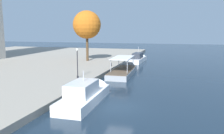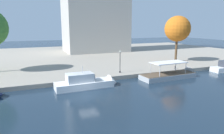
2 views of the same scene
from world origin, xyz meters
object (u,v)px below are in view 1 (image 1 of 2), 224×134
at_px(mooring_bollard_0, 111,64).
at_px(motor_yacht_2, 87,96).
at_px(motor_yacht_4, 139,59).
at_px(tree_1, 87,24).
at_px(tour_boat_3, 124,72).
at_px(lamp_post, 77,62).

bearing_deg(mooring_bollard_0, motor_yacht_2, -170.93).
xyz_separation_m(motor_yacht_4, tree_1, (-6.38, 10.12, 8.02)).
xyz_separation_m(tour_boat_3, motor_yacht_4, (15.40, 0.11, 0.20)).
bearing_deg(motor_yacht_4, tree_1, 124.45).
bearing_deg(motor_yacht_2, lamp_post, 29.62).
distance_m(mooring_bollard_0, lamp_post, 11.52).
relative_size(motor_yacht_4, lamp_post, 2.59).
bearing_deg(motor_yacht_4, motor_yacht_2, -177.93).
bearing_deg(tour_boat_3, lamp_post, 149.14).
relative_size(tour_boat_3, tree_1, 1.07).
relative_size(tour_boat_3, mooring_bollard_0, 16.54).
distance_m(motor_yacht_4, mooring_bollard_0, 12.75).
height_order(motor_yacht_4, lamp_post, lamp_post).
bearing_deg(tree_1, lamp_post, -161.81).
relative_size(lamp_post, tree_1, 0.38).
xyz_separation_m(mooring_bollard_0, lamp_post, (-11.28, 1.41, 1.87)).
distance_m(motor_yacht_2, lamp_post, 8.77).
bearing_deg(motor_yacht_4, mooring_bollard_0, 168.46).
height_order(motor_yacht_2, tree_1, tree_1).
relative_size(motor_yacht_2, tree_1, 0.90).
xyz_separation_m(tour_boat_3, lamp_post, (-8.26, 4.55, 2.55)).
distance_m(motor_yacht_2, tree_1, 27.67).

